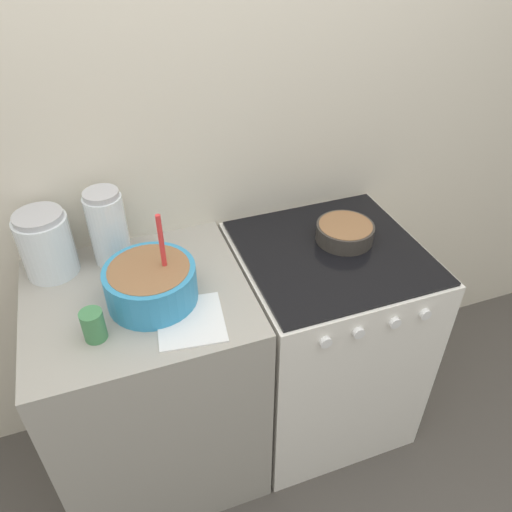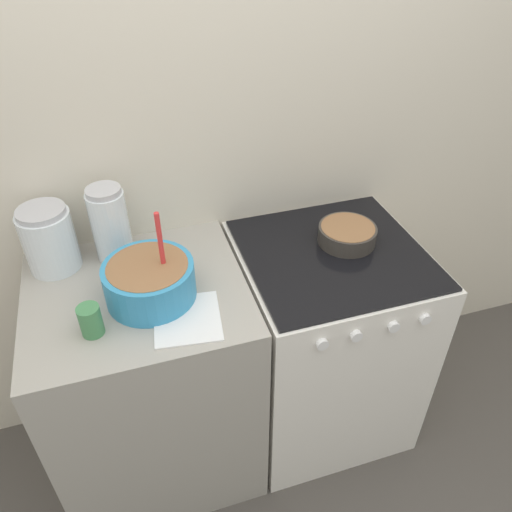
{
  "view_description": "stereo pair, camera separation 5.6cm",
  "coord_description": "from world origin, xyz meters",
  "views": [
    {
      "loc": [
        -0.41,
        -0.96,
        2.03
      ],
      "look_at": [
        0.05,
        0.33,
        0.99
      ],
      "focal_mm": 35.0,
      "sensor_mm": 36.0,
      "label": 1
    },
    {
      "loc": [
        -0.36,
        -0.97,
        2.03
      ],
      "look_at": [
        0.05,
        0.33,
        0.99
      ],
      "focal_mm": 35.0,
      "sensor_mm": 36.0,
      "label": 2
    }
  ],
  "objects": [
    {
      "name": "tin_can",
      "position": [
        -0.51,
        0.18,
        0.99
      ],
      "size": [
        0.07,
        0.07,
        0.1
      ],
      "color": "#3F7F4C",
      "rests_on": "countertop_cabinet"
    },
    {
      "name": "ground_plane",
      "position": [
        0.0,
        0.0,
        0.0
      ],
      "size": [
        12.0,
        12.0,
        0.0
      ],
      "primitive_type": "plane",
      "color": "#4C4742"
    },
    {
      "name": "stove",
      "position": [
        0.35,
        0.33,
        0.47
      ],
      "size": [
        0.68,
        0.68,
        0.94
      ],
      "color": "white",
      "rests_on": "ground_plane"
    },
    {
      "name": "wall_back",
      "position": [
        0.0,
        0.68,
        1.2
      ],
      "size": [
        4.46,
        0.05,
        2.4
      ],
      "color": "beige",
      "rests_on": "ground_plane"
    },
    {
      "name": "baking_pan",
      "position": [
        0.42,
        0.38,
        0.97
      ],
      "size": [
        0.22,
        0.22,
        0.07
      ],
      "color": "#38332D",
      "rests_on": "stove"
    },
    {
      "name": "recipe_page",
      "position": [
        -0.23,
        0.15,
        0.94
      ],
      "size": [
        0.23,
        0.25,
        0.01
      ],
      "color": "white",
      "rests_on": "countertop_cabinet"
    },
    {
      "name": "storage_jar_middle",
      "position": [
        -0.41,
        0.55,
        1.05
      ],
      "size": [
        0.13,
        0.13,
        0.28
      ],
      "color": "silver",
      "rests_on": "countertop_cabinet"
    },
    {
      "name": "countertop_cabinet",
      "position": [
        -0.37,
        0.33,
        0.47
      ],
      "size": [
        0.73,
        0.66,
        0.94
      ],
      "color": "#9E998E",
      "rests_on": "ground_plane"
    },
    {
      "name": "mixing_bowl",
      "position": [
        -0.32,
        0.28,
        1.01
      ],
      "size": [
        0.29,
        0.29,
        0.31
      ],
      "color": "#338CBF",
      "rests_on": "countertop_cabinet"
    },
    {
      "name": "storage_jar_left",
      "position": [
        -0.61,
        0.55,
        1.04
      ],
      "size": [
        0.18,
        0.18,
        0.23
      ],
      "color": "silver",
      "rests_on": "countertop_cabinet"
    }
  ]
}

